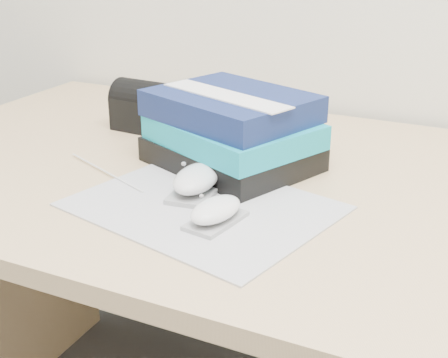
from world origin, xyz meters
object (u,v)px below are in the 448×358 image
at_px(mouse_rear, 197,181).
at_px(book_stack, 232,131).
at_px(mouse_front, 216,212).
at_px(desk, 318,290).
at_px(pouch, 143,106).

xyz_separation_m(mouse_rear, book_stack, (-0.00, 0.14, 0.04)).
height_order(mouse_front, book_stack, book_stack).
bearing_deg(desk, pouch, 170.41).
distance_m(desk, book_stack, 0.34).
xyz_separation_m(desk, pouch, (-0.40, 0.07, 0.28)).
relative_size(mouse_front, book_stack, 0.31).
bearing_deg(pouch, mouse_rear, -44.35).
bearing_deg(mouse_front, pouch, 134.84).
relative_size(desk, pouch, 13.50).
distance_m(book_stack, pouch, 0.27).
bearing_deg(mouse_front, mouse_rear, 132.18).
relative_size(mouse_rear, pouch, 1.02).
bearing_deg(book_stack, mouse_front, -70.61).
bearing_deg(mouse_rear, pouch, 135.65).
height_order(desk, book_stack, book_stack).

